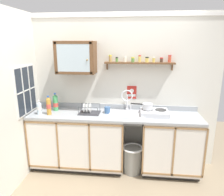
{
  "coord_description": "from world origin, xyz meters",
  "views": [
    {
      "loc": [
        0.29,
        -2.6,
        1.98
      ],
      "look_at": [
        -0.05,
        0.55,
        1.15
      ],
      "focal_mm": 33.84,
      "sensor_mm": 36.0,
      "label": 1
    }
  ],
  "objects_px": {
    "mug": "(107,110)",
    "bottle_juice_amber_2": "(49,106)",
    "bottle_soda_green_0": "(56,103)",
    "bottle_water_clear_1": "(39,108)",
    "trash_bin": "(132,159)",
    "hot_plate_stove": "(154,113)",
    "warning_sign": "(132,92)",
    "wall_cabinet": "(76,57)",
    "dish_rack": "(89,111)",
    "sink": "(127,114)",
    "saucepan": "(147,106)"
  },
  "relations": [
    {
      "from": "mug",
      "to": "bottle_juice_amber_2",
      "type": "bearing_deg",
      "value": -169.01
    },
    {
      "from": "bottle_soda_green_0",
      "to": "bottle_water_clear_1",
      "type": "xyz_separation_m",
      "value": [
        -0.18,
        -0.21,
        -0.03
      ]
    },
    {
      "from": "bottle_soda_green_0",
      "to": "trash_bin",
      "type": "relative_size",
      "value": 0.67
    },
    {
      "from": "hot_plate_stove",
      "to": "warning_sign",
      "type": "xyz_separation_m",
      "value": [
        -0.35,
        0.25,
        0.24
      ]
    },
    {
      "from": "hot_plate_stove",
      "to": "wall_cabinet",
      "type": "xyz_separation_m",
      "value": [
        -1.2,
        0.1,
        0.8
      ]
    },
    {
      "from": "mug",
      "to": "trash_bin",
      "type": "bearing_deg",
      "value": -16.52
    },
    {
      "from": "bottle_water_clear_1",
      "to": "warning_sign",
      "type": "relative_size",
      "value": 1.05
    },
    {
      "from": "dish_rack",
      "to": "wall_cabinet",
      "type": "relative_size",
      "value": 0.54
    },
    {
      "from": "mug",
      "to": "trash_bin",
      "type": "height_order",
      "value": "mug"
    },
    {
      "from": "sink",
      "to": "trash_bin",
      "type": "relative_size",
      "value": 1.27
    },
    {
      "from": "saucepan",
      "to": "wall_cabinet",
      "type": "height_order",
      "value": "wall_cabinet"
    },
    {
      "from": "saucepan",
      "to": "mug",
      "type": "xyz_separation_m",
      "value": [
        -0.61,
        -0.0,
        -0.08
      ]
    },
    {
      "from": "hot_plate_stove",
      "to": "saucepan",
      "type": "height_order",
      "value": "saucepan"
    },
    {
      "from": "bottle_water_clear_1",
      "to": "saucepan",
      "type": "bearing_deg",
      "value": 5.98
    },
    {
      "from": "sink",
      "to": "bottle_soda_green_0",
      "type": "height_order",
      "value": "sink"
    },
    {
      "from": "dish_rack",
      "to": "wall_cabinet",
      "type": "bearing_deg",
      "value": 148.19
    },
    {
      "from": "saucepan",
      "to": "dish_rack",
      "type": "xyz_separation_m",
      "value": [
        -0.89,
        -0.05,
        -0.09
      ]
    },
    {
      "from": "mug",
      "to": "warning_sign",
      "type": "distance_m",
      "value": 0.49
    },
    {
      "from": "saucepan",
      "to": "warning_sign",
      "type": "xyz_separation_m",
      "value": [
        -0.24,
        0.22,
        0.15
      ]
    },
    {
      "from": "bottle_juice_amber_2",
      "to": "mug",
      "type": "height_order",
      "value": "bottle_juice_amber_2"
    },
    {
      "from": "dish_rack",
      "to": "mug",
      "type": "height_order",
      "value": "dish_rack"
    },
    {
      "from": "trash_bin",
      "to": "bottle_juice_amber_2",
      "type": "bearing_deg",
      "value": -177.91
    },
    {
      "from": "sink",
      "to": "saucepan",
      "type": "height_order",
      "value": "sink"
    },
    {
      "from": "sink",
      "to": "bottle_water_clear_1",
      "type": "height_order",
      "value": "sink"
    },
    {
      "from": "saucepan",
      "to": "bottle_soda_green_0",
      "type": "height_order",
      "value": "bottle_soda_green_0"
    },
    {
      "from": "sink",
      "to": "mug",
      "type": "xyz_separation_m",
      "value": [
        -0.31,
        0.01,
        0.06
      ]
    },
    {
      "from": "bottle_soda_green_0",
      "to": "bottle_water_clear_1",
      "type": "bearing_deg",
      "value": -130.11
    },
    {
      "from": "warning_sign",
      "to": "sink",
      "type": "bearing_deg",
      "value": -105.05
    },
    {
      "from": "dish_rack",
      "to": "trash_bin",
      "type": "height_order",
      "value": "dish_rack"
    },
    {
      "from": "sink",
      "to": "bottle_juice_amber_2",
      "type": "bearing_deg",
      "value": -172.33
    },
    {
      "from": "saucepan",
      "to": "bottle_water_clear_1",
      "type": "xyz_separation_m",
      "value": [
        -1.63,
        -0.17,
        -0.03
      ]
    },
    {
      "from": "bottle_water_clear_1",
      "to": "hot_plate_stove",
      "type": "bearing_deg",
      "value": 4.78
    },
    {
      "from": "saucepan",
      "to": "mug",
      "type": "distance_m",
      "value": 0.62
    },
    {
      "from": "saucepan",
      "to": "bottle_soda_green_0",
      "type": "relative_size",
      "value": 1.18
    },
    {
      "from": "hot_plate_stove",
      "to": "mug",
      "type": "relative_size",
      "value": 3.45
    },
    {
      "from": "sink",
      "to": "dish_rack",
      "type": "relative_size",
      "value": 1.71
    },
    {
      "from": "sink",
      "to": "wall_cabinet",
      "type": "bearing_deg",
      "value": 173.86
    },
    {
      "from": "warning_sign",
      "to": "trash_bin",
      "type": "distance_m",
      "value": 1.05
    },
    {
      "from": "bottle_juice_amber_2",
      "to": "wall_cabinet",
      "type": "relative_size",
      "value": 0.5
    },
    {
      "from": "bottle_water_clear_1",
      "to": "sink",
      "type": "bearing_deg",
      "value": 6.85
    },
    {
      "from": "sink",
      "to": "bottle_water_clear_1",
      "type": "xyz_separation_m",
      "value": [
        -1.32,
        -0.16,
        0.11
      ]
    },
    {
      "from": "saucepan",
      "to": "bottle_juice_amber_2",
      "type": "relative_size",
      "value": 1.15
    },
    {
      "from": "sink",
      "to": "hot_plate_stove",
      "type": "relative_size",
      "value": 1.33
    },
    {
      "from": "saucepan",
      "to": "trash_bin",
      "type": "xyz_separation_m",
      "value": [
        -0.2,
        -0.12,
        -0.83
      ]
    },
    {
      "from": "bottle_water_clear_1",
      "to": "mug",
      "type": "distance_m",
      "value": 1.03
    },
    {
      "from": "bottle_water_clear_1",
      "to": "wall_cabinet",
      "type": "xyz_separation_m",
      "value": [
        0.54,
        0.24,
        0.74
      ]
    },
    {
      "from": "hot_plate_stove",
      "to": "trash_bin",
      "type": "distance_m",
      "value": 0.81
    },
    {
      "from": "bottle_juice_amber_2",
      "to": "wall_cabinet",
      "type": "bearing_deg",
      "value": 32.06
    },
    {
      "from": "mug",
      "to": "trash_bin",
      "type": "distance_m",
      "value": 0.87
    },
    {
      "from": "hot_plate_stove",
      "to": "bottle_soda_green_0",
      "type": "bearing_deg",
      "value": 177.55
    }
  ]
}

